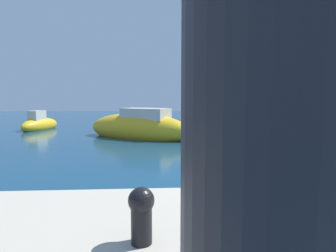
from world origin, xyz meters
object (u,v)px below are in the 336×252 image
Objects in this scene: waterfront_building_far at (333,74)px; moored_boat_0 at (139,128)px; moored_boat_3 at (40,124)px; mooring_bollard at (141,212)px; moored_boat_5 at (261,127)px; moored_boat_4 at (150,121)px; moored_boat_7 at (208,121)px.

moored_boat_0 is at bearing -154.24° from waterfront_building_far.
moored_boat_3 is 17.89m from mooring_bollard.
mooring_bollard is (-6.52, -12.75, 0.39)m from moored_boat_5.
moored_boat_3 is at bearing -0.48° from moored_boat_0.
moored_boat_5 is (6.55, -5.29, 0.10)m from moored_boat_4.
moored_boat_7 is 0.42× the size of waterfront_building_far.
moored_boat_7 is at bearing -64.31° from moored_boat_3.
moored_boat_0 is 6.15m from moored_boat_4.
moored_boat_3 is at bearing -133.75° from moored_boat_4.
moored_boat_4 is 4.62m from moored_boat_7.
moored_boat_0 is 1.64× the size of moored_boat_4.
moored_boat_3 is at bearing 28.14° from moored_boat_7.
moored_boat_0 reaches higher than mooring_bollard.
waterfront_building_far is 13.85× the size of mooring_bollard.
moored_boat_3 is 0.74× the size of moored_boat_5.
moored_boat_0 is 18.18m from waterfront_building_far.
moored_boat_7 is 18.94m from mooring_bollard.
moored_boat_4 is 8.42m from moored_boat_5.
waterfront_building_far is at bearing -155.18° from moored_boat_7.
mooring_bollard is at bearing -139.43° from moored_boat_3.
moored_boat_5 reaches higher than moored_boat_3.
mooring_bollard is (-15.44, -19.66, -3.34)m from waterfront_building_far.
moored_boat_0 is at bearing 49.73° from moored_boat_5.
moored_boat_4 reaches higher than moored_boat_7.
waterfront_building_far is (22.98, 3.44, 3.84)m from moored_boat_3.
moored_boat_4 is at bearing 22.20° from moored_boat_7.
waterfront_building_far is at bearing -65.87° from moored_boat_3.
moored_boat_4 reaches higher than moored_boat_5.
moored_boat_3 is 12.32m from moored_boat_7.
moored_boat_5 is at bearing 62.90° from mooring_bollard.
moored_boat_7 is (12.13, 2.15, 0.01)m from moored_boat_3.
moored_boat_4 is 1.03× the size of moored_boat_7.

